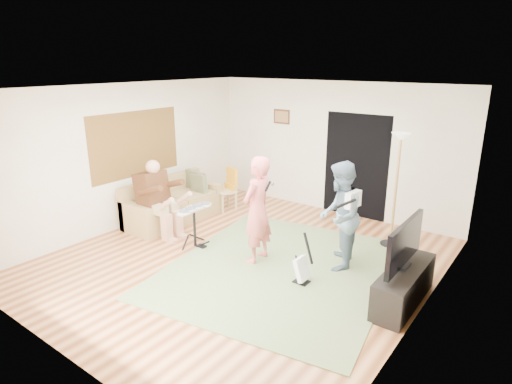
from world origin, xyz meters
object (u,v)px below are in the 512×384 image
Objects in this scene: guitarist at (340,216)px; television at (405,243)px; torchiere_lamp at (398,170)px; tv_cabinet at (404,286)px; dining_chair at (227,195)px; guitar_spare at (302,269)px; drum_kit at (195,228)px; singer at (257,210)px; sofa at (171,206)px.

guitarist is 1.22m from television.
torchiere_lamp is at bearing 142.58° from guitarist.
tv_cabinet is at bearing -65.48° from torchiere_lamp.
television reaches higher than dining_chair.
drum_kit is at bearing 179.33° from guitar_spare.
singer is 2.26m from television.
sofa is at bearing -103.36° from singer.
sofa reaches higher than guitar_spare.
sofa is at bearing 153.28° from drum_kit.
guitarist reaches higher than guitar_spare.
guitar_spare is at bearing -104.84° from torchiere_lamp.
guitarist is 1.85× the size of dining_chair.
television reaches higher than drum_kit.
torchiere_lamp is (4.01, 1.40, 1.07)m from sofa.
dining_chair is at bearing -131.47° from singer.
torchiere_lamp is at bearing 75.16° from guitar_spare.
dining_chair is at bearing 66.41° from sofa.
television reaches higher than guitar_spare.
sofa is at bearing 168.94° from guitar_spare.
guitarist reaches higher than drum_kit.
tv_cabinet is (0.79, -1.72, -1.10)m from torchiere_lamp.
guitarist is 3.32m from dining_chair.
torchiere_lamp is at bearing 19.26° from sofa.
tv_cabinet is (3.50, 0.33, -0.07)m from drum_kit.
drum_kit is 0.37× the size of torchiere_lamp.
tv_cabinet is at bearing -3.87° from sofa.
guitarist is at bearing 114.45° from singer.
dining_chair is at bearing 161.29° from tv_cabinet.
singer is 1.90× the size of dining_chair.
guitarist is 1.19× the size of tv_cabinet.
tv_cabinet is 0.60m from television.
sofa is 1.04× the size of torchiere_lamp.
sofa is at bearing 176.13° from tv_cabinet.
singer reaches higher than sofa.
singer is (1.20, 0.19, 0.54)m from drum_kit.
dining_chair is at bearing -128.22° from guitarist.
sofa is at bearing 176.09° from television.
guitar_spare is 1.38m from tv_cabinet.
guitar_spare is (-0.15, -0.80, -0.61)m from guitarist.
singer is 2.45m from torchiere_lamp.
guitarist reaches higher than tv_cabinet.
torchiere_lamp reaches higher than drum_kit.
sofa is 4.38m from torchiere_lamp.
torchiere_lamp is 1.64× the size of television.
drum_kit is 2.17m from guitar_spare.
torchiere_lamp is 3.67m from dining_chair.
singer is at bearing -176.63° from tv_cabinet.
sofa is at bearing -108.34° from guitarist.
television reaches higher than sofa.
dining_chair is (-3.12, 1.01, -0.51)m from guitarist.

